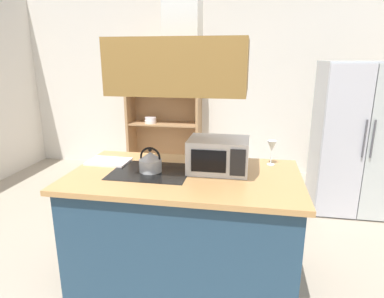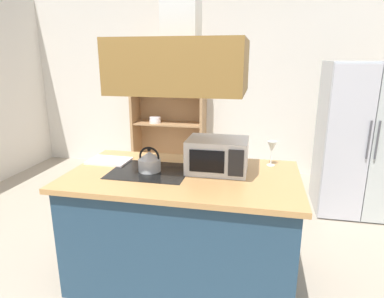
{
  "view_description": "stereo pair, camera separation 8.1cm",
  "coord_description": "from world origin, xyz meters",
  "px_view_note": "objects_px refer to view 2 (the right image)",
  "views": [
    {
      "loc": [
        0.66,
        -2.18,
        1.76
      ],
      "look_at": [
        0.18,
        0.5,
        1.0
      ],
      "focal_mm": 30.78,
      "sensor_mm": 36.0,
      "label": 1
    },
    {
      "loc": [
        0.74,
        -2.16,
        1.76
      ],
      "look_at": [
        0.18,
        0.5,
        1.0
      ],
      "focal_mm": 30.78,
      "sensor_mm": 36.0,
      "label": 2
    }
  ],
  "objects_px": {
    "cutting_board": "(109,161)",
    "wine_glass_on_counter": "(272,148)",
    "refrigerator": "(361,139)",
    "kettle": "(149,161)",
    "dish_cabinet": "(169,118)",
    "microwave": "(217,155)"
  },
  "relations": [
    {
      "from": "kettle",
      "to": "cutting_board",
      "type": "xyz_separation_m",
      "value": [
        -0.42,
        0.16,
        -0.07
      ]
    },
    {
      "from": "refrigerator",
      "to": "wine_glass_on_counter",
      "type": "bearing_deg",
      "value": -128.61
    },
    {
      "from": "dish_cabinet",
      "to": "microwave",
      "type": "distance_m",
      "value": 2.76
    },
    {
      "from": "kettle",
      "to": "cutting_board",
      "type": "bearing_deg",
      "value": 159.29
    },
    {
      "from": "refrigerator",
      "to": "dish_cabinet",
      "type": "xyz_separation_m",
      "value": [
        -2.55,
        1.0,
        -0.03
      ]
    },
    {
      "from": "dish_cabinet",
      "to": "cutting_board",
      "type": "relative_size",
      "value": 5.54
    },
    {
      "from": "wine_glass_on_counter",
      "to": "refrigerator",
      "type": "bearing_deg",
      "value": 51.39
    },
    {
      "from": "wine_glass_on_counter",
      "to": "cutting_board",
      "type": "bearing_deg",
      "value": -172.39
    },
    {
      "from": "kettle",
      "to": "refrigerator",
      "type": "bearing_deg",
      "value": 39.74
    },
    {
      "from": "refrigerator",
      "to": "wine_glass_on_counter",
      "type": "height_order",
      "value": "refrigerator"
    },
    {
      "from": "refrigerator",
      "to": "wine_glass_on_counter",
      "type": "xyz_separation_m",
      "value": [
        -1.03,
        -1.29,
        0.19
      ]
    },
    {
      "from": "dish_cabinet",
      "to": "kettle",
      "type": "relative_size",
      "value": 9.61
    },
    {
      "from": "dish_cabinet",
      "to": "kettle",
      "type": "bearing_deg",
      "value": -77.53
    },
    {
      "from": "refrigerator",
      "to": "cutting_board",
      "type": "distance_m",
      "value": 2.8
    },
    {
      "from": "cutting_board",
      "to": "microwave",
      "type": "xyz_separation_m",
      "value": [
        0.93,
        -0.05,
        0.12
      ]
    },
    {
      "from": "dish_cabinet",
      "to": "cutting_board",
      "type": "distance_m",
      "value": 2.48
    },
    {
      "from": "cutting_board",
      "to": "wine_glass_on_counter",
      "type": "height_order",
      "value": "wine_glass_on_counter"
    },
    {
      "from": "wine_glass_on_counter",
      "to": "kettle",
      "type": "bearing_deg",
      "value": -160.01
    },
    {
      "from": "refrigerator",
      "to": "dish_cabinet",
      "type": "bearing_deg",
      "value": 158.54
    },
    {
      "from": "refrigerator",
      "to": "microwave",
      "type": "xyz_separation_m",
      "value": [
        -1.45,
        -1.52,
        0.17
      ]
    },
    {
      "from": "refrigerator",
      "to": "kettle",
      "type": "distance_m",
      "value": 2.56
    },
    {
      "from": "microwave",
      "to": "wine_glass_on_counter",
      "type": "bearing_deg",
      "value": 28.73
    }
  ]
}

